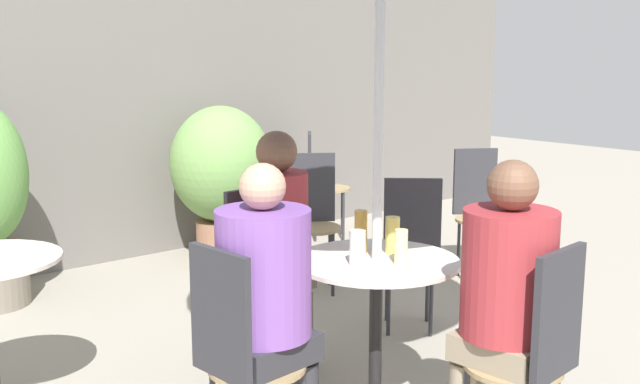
% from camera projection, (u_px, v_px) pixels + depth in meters
% --- Properties ---
extents(storefront_wall, '(10.00, 0.06, 3.00)m').
position_uv_depth(storefront_wall, '(82.00, 74.00, 5.70)').
color(storefront_wall, slate).
rests_on(storefront_wall, ground_plane).
extents(cafe_table_near, '(0.75, 0.75, 0.75)m').
position_uv_depth(cafe_table_near, '(376.00, 294.00, 3.39)').
color(cafe_table_near, black).
rests_on(cafe_table_near, ground_plane).
extents(bistro_chair_0, '(0.39, 0.40, 0.96)m').
position_uv_depth(bistro_chair_0, '(261.00, 263.00, 3.95)').
color(bistro_chair_0, '#997F56').
rests_on(bistro_chair_0, ground_plane).
extents(bistro_chair_1, '(0.40, 0.39, 0.96)m').
position_uv_depth(bistro_chair_1, '(238.00, 346.00, 2.84)').
color(bistro_chair_1, '#997F56').
rests_on(bistro_chair_1, ground_plane).
extents(bistro_chair_2, '(0.39, 0.40, 0.96)m').
position_uv_depth(bistro_chair_2, '(537.00, 345.00, 2.84)').
color(bistro_chair_2, '#997F56').
rests_on(bistro_chair_2, ground_plane).
extents(bistro_chair_3, '(0.44, 0.44, 0.96)m').
position_uv_depth(bistro_chair_3, '(313.00, 209.00, 5.30)').
color(bistro_chair_3, '#997F56').
rests_on(bistro_chair_3, ground_plane).
extents(bistro_chair_4, '(0.44, 0.44, 0.96)m').
position_uv_depth(bistro_chair_4, '(411.00, 242.00, 4.39)').
color(bistro_chair_4, '#997F56').
rests_on(bistro_chair_4, ground_plane).
extents(bistro_chair_5, '(0.44, 0.44, 0.96)m').
position_uv_depth(bistro_chair_5, '(318.00, 176.00, 6.71)').
color(bistro_chair_5, '#997F56').
rests_on(bistro_chair_5, ground_plane).
extents(bistro_chair_6, '(0.43, 0.44, 0.96)m').
position_uv_depth(bistro_chair_6, '(478.00, 202.00, 5.55)').
color(bistro_chair_6, '#997F56').
rests_on(bistro_chair_6, ground_plane).
extents(seated_person_0, '(0.32, 0.34, 1.28)m').
position_uv_depth(seated_person_0, '(279.00, 231.00, 3.81)').
color(seated_person_0, brown).
rests_on(seated_person_0, ground_plane).
extents(seated_person_1, '(0.39, 0.37, 1.26)m').
position_uv_depth(seated_person_1, '(267.00, 294.00, 2.91)').
color(seated_person_1, '#2D2D33').
rests_on(seated_person_1, ground_plane).
extents(seated_person_2, '(0.36, 0.39, 1.27)m').
position_uv_depth(seated_person_2, '(504.00, 292.00, 2.91)').
color(seated_person_2, gray).
rests_on(seated_person_2, ground_plane).
extents(beer_glass_0, '(0.06, 0.06, 0.16)m').
position_uv_depth(beer_glass_0, '(401.00, 247.00, 3.26)').
color(beer_glass_0, beige).
rests_on(beer_glass_0, cafe_table_near).
extents(beer_glass_1, '(0.07, 0.07, 0.17)m').
position_uv_depth(beer_glass_1, '(392.00, 235.00, 3.45)').
color(beer_glass_1, '#DBC65B').
rests_on(beer_glass_1, cafe_table_near).
extents(beer_glass_2, '(0.06, 0.06, 0.20)m').
position_uv_depth(beer_glass_2, '(361.00, 232.00, 3.46)').
color(beer_glass_2, '#B28433').
rests_on(beer_glass_2, cafe_table_near).
extents(beer_glass_3, '(0.07, 0.07, 0.16)m').
position_uv_depth(beer_glass_3, '(357.00, 248.00, 3.26)').
color(beer_glass_3, silver).
rests_on(beer_glass_3, cafe_table_near).
extents(potted_plant_1, '(0.82, 0.82, 1.25)m').
position_uv_depth(potted_plant_1, '(221.00, 170.00, 6.03)').
color(potted_plant_1, '#93664C').
rests_on(potted_plant_1, ground_plane).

